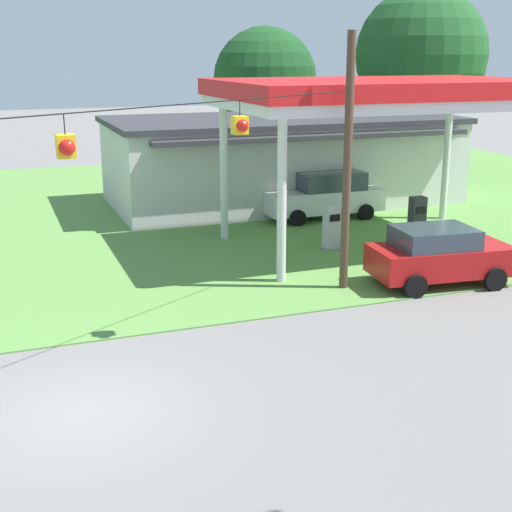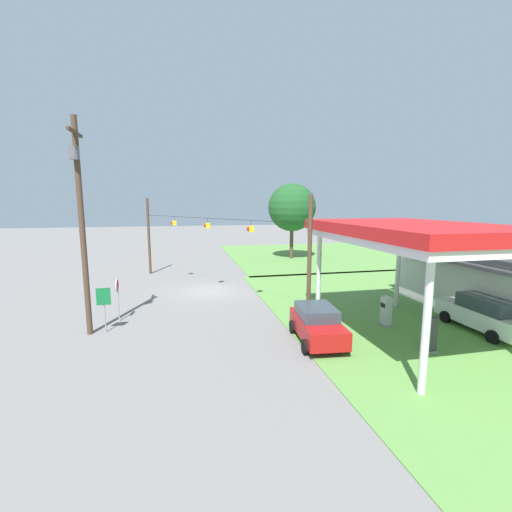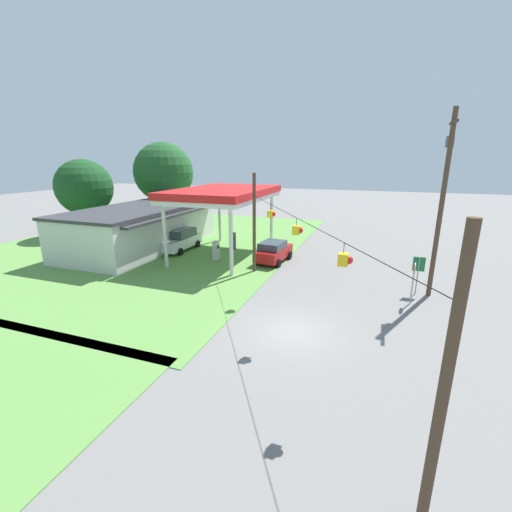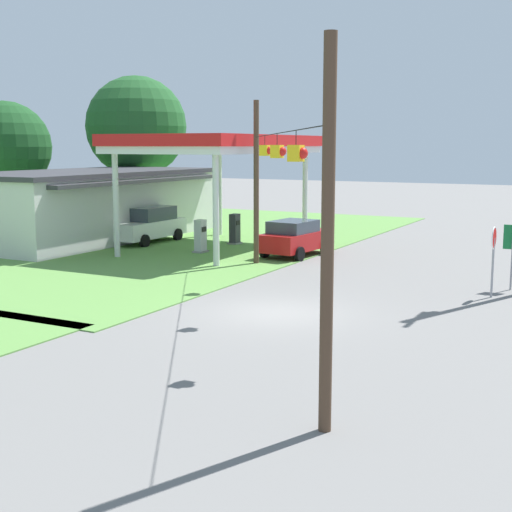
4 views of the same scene
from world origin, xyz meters
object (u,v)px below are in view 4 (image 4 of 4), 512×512
Objects in this scene: fuel_pump_far at (235,230)px; tree_behind_station at (5,147)px; gas_station_store at (88,205)px; stop_sign_roadside at (494,246)px; car_at_pumps_front at (295,238)px; tree_far_back at (136,127)px; gas_station_canopy at (218,145)px; fuel_pump_near at (200,237)px; car_at_pumps_rear at (148,225)px.

tree_behind_station is (0.92, 17.75, 4.38)m from fuel_pump_far.
fuel_pump_far is (1.82, -8.49, -1.16)m from gas_station_store.
stop_sign_roadside is (-7.43, -14.57, 1.03)m from fuel_pump_far.
car_at_pumps_front is 0.42× the size of tree_far_back.
tree_far_back is (7.72, 12.27, 5.76)m from fuel_pump_far.
tree_behind_station reaches higher than gas_station_canopy.
gas_station_store is at bearing -158.43° from tree_far_back.
gas_station_store is at bearing 90.74° from gas_station_canopy.
fuel_pump_near is at bearing -132.26° from tree_far_back.
stop_sign_roadside reaches higher than fuel_pump_far.
tree_far_back is at bearing -38.87° from tree_behind_station.
gas_station_store is at bearing -103.65° from stop_sign_roadside.
gas_station_canopy is at bearing -98.44° from tree_behind_station.
car_at_pumps_rear reaches higher than car_at_pumps_front.
car_at_pumps_rear is at bearing 91.25° from car_at_pumps_front.
tree_behind_station reaches higher than car_at_pumps_rear.
gas_station_store is 11.25m from tree_far_back.
gas_station_canopy reaches higher than fuel_pump_near.
tree_far_back reaches higher than gas_station_store.
gas_station_store is 1.55× the size of tree_far_back.
stop_sign_roadside is 0.25× the size of tree_far_back.
tree_behind_station is (8.35, 32.32, 3.35)m from stop_sign_roadside.
car_at_pumps_front is at bearing -95.94° from gas_station_canopy.
gas_station_store is 13.10m from car_at_pumps_front.
stop_sign_roadside is (-5.60, -23.07, -0.13)m from gas_station_store.
car_at_pumps_front is (-0.47, -4.56, -4.36)m from gas_station_canopy.
car_at_pumps_front is at bearing -120.49° from tree_far_back.
gas_station_canopy is 15.53m from tree_far_back.
gas_station_canopy is 4.80m from fuel_pump_near.
car_at_pumps_rear is at bearing -100.53° from tree_behind_station.
gas_station_canopy is 4.80m from fuel_pump_far.
tree_far_back is at bearing 52.43° from gas_station_canopy.
car_at_pumps_rear is at bearing 108.50° from fuel_pump_far.
fuel_pump_far is at bearing -122.19° from tree_far_back.
stop_sign_roadside is at bearing -105.35° from fuel_pump_near.
tree_far_back is (11.15, 12.27, 5.76)m from fuel_pump_near.
car_at_pumps_front is at bearing -74.82° from fuel_pump_near.
gas_station_store is 3.16× the size of car_at_pumps_rear.
tree_behind_station is at bearing -104.48° from stop_sign_roadside.
fuel_pump_near is at bearing 180.00° from fuel_pump_far.
fuel_pump_far is at bearing -0.05° from gas_station_canopy.
gas_station_canopy is 6.59× the size of fuel_pump_near.
fuel_pump_far is at bearing -77.89° from gas_station_store.
tree_far_back reaches higher than tree_behind_station.
gas_station_canopy is at bearing -89.26° from gas_station_store.
gas_station_store is 23.74m from stop_sign_roadside.
car_at_pumps_rear is at bearing -140.23° from tree_far_back.
gas_station_store is 8.76m from fuel_pump_far.
tree_far_back is (9.25, 7.70, 5.55)m from car_at_pumps_rear.
car_at_pumps_rear is 1.97× the size of stop_sign_roadside.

